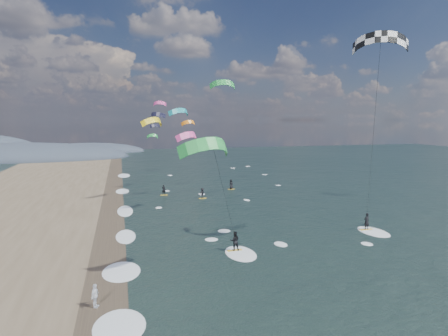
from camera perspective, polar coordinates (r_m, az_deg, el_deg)
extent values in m
plane|color=black|center=(27.70, 9.09, -17.61)|extent=(260.00, 260.00, 0.00)
cube|color=#382D23|center=(34.80, -17.24, -12.55)|extent=(3.00, 240.00, 0.00)
ellipsoid|color=#3D4756|center=(126.76, -28.83, 1.14)|extent=(64.00, 24.00, 10.00)
ellipsoid|color=#3D4756|center=(143.69, -20.00, 2.23)|extent=(40.00, 18.00, 7.00)
cube|color=yellow|center=(43.16, 20.85, -8.77)|extent=(1.44, 0.43, 0.06)
imported|color=black|center=(42.92, 20.90, -7.59)|extent=(0.68, 0.48, 1.78)
ellipsoid|color=white|center=(42.73, 21.82, -9.02)|extent=(2.60, 4.20, 0.12)
cylinder|color=black|center=(38.01, 21.76, 4.15)|extent=(0.02, 0.02, 18.61)
cube|color=yellow|center=(34.32, 1.63, -12.44)|extent=(1.36, 0.42, 0.06)
imported|color=black|center=(34.03, 1.64, -11.03)|extent=(0.93, 0.77, 1.73)
ellipsoid|color=white|center=(33.70, 2.54, -12.88)|extent=(2.60, 4.20, 0.12)
cylinder|color=black|center=(29.53, 0.14, -4.31)|extent=(0.02, 0.02, 11.18)
cube|color=yellow|center=(56.17, -3.30, -4.62)|extent=(1.10, 0.35, 0.05)
imported|color=black|center=(56.01, -3.31, -3.84)|extent=(1.10, 0.81, 1.52)
cube|color=yellow|center=(63.46, 1.10, -3.22)|extent=(1.10, 0.35, 0.05)
imported|color=black|center=(63.31, 1.10, -2.47)|extent=(0.95, 0.85, 1.64)
cube|color=yellow|center=(59.26, -9.15, -4.07)|extent=(1.10, 0.35, 0.05)
imported|color=black|center=(59.11, -9.17, -3.30)|extent=(0.68, 0.59, 1.59)
ellipsoid|color=white|center=(23.81, -14.99, -22.20)|extent=(2.40, 5.40, 0.11)
ellipsoid|color=white|center=(31.03, -15.16, -14.96)|extent=(2.40, 5.40, 0.11)
ellipsoid|color=white|center=(39.52, -15.27, -10.07)|extent=(2.40, 5.40, 0.11)
ellipsoid|color=white|center=(50.14, -15.35, -6.36)|extent=(2.40, 5.40, 0.11)
ellipsoid|color=white|center=(63.84, -15.41, -3.45)|extent=(2.40, 5.40, 0.11)
ellipsoid|color=white|center=(81.60, -15.46, -1.14)|extent=(2.40, 5.40, 0.11)
imported|color=white|center=(25.91, -19.07, -17.92)|extent=(0.67, 0.96, 1.52)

